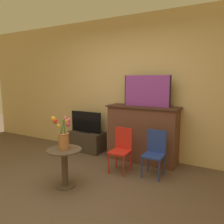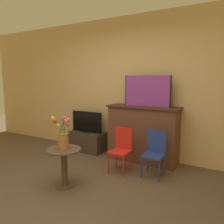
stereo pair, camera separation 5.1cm
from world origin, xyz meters
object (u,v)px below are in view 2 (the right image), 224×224
(tv_monitor, at_px, (87,122))
(chair_blue, at_px, (155,151))
(painting, at_px, (147,91))
(chair_red, at_px, (121,147))
(vase_tulips, at_px, (63,136))

(tv_monitor, bearing_deg, chair_blue, -16.36)
(painting, xyz_separation_m, chair_blue, (0.34, -0.50, -0.90))
(painting, height_order, chair_red, painting)
(tv_monitor, bearing_deg, vase_tulips, -65.53)
(tv_monitor, distance_m, vase_tulips, 1.61)
(chair_red, height_order, chair_blue, same)
(painting, distance_m, tv_monitor, 1.49)
(painting, distance_m, vase_tulips, 1.71)
(tv_monitor, height_order, chair_red, tv_monitor)
(chair_blue, xyz_separation_m, vase_tulips, (-0.99, -0.97, 0.32))
(tv_monitor, relative_size, chair_blue, 1.01)
(tv_monitor, height_order, vase_tulips, vase_tulips)
(tv_monitor, bearing_deg, chair_red, -27.59)
(chair_blue, bearing_deg, vase_tulips, -135.69)
(chair_red, relative_size, vase_tulips, 1.52)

